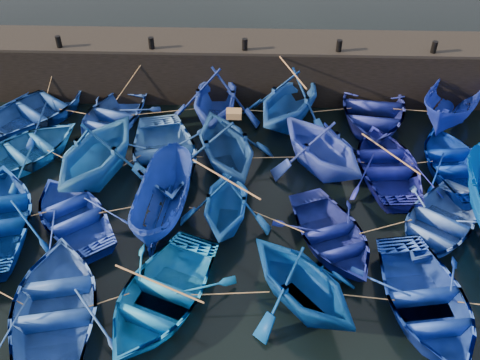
{
  "coord_description": "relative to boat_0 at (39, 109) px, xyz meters",
  "views": [
    {
      "loc": [
        0.47,
        -11.5,
        13.07
      ],
      "look_at": [
        0.0,
        3.2,
        0.7
      ],
      "focal_mm": 40.0,
      "sensor_mm": 36.0,
      "label": 1
    }
  ],
  "objects": [
    {
      "name": "boat_14",
      "position": [
        3.25,
        -6.42,
        -0.09
      ],
      "size": [
        5.18,
        5.4,
        0.91
      ],
      "primitive_type": "imported",
      "rotation": [
        0.0,
        0.0,
        3.8
      ],
      "color": "#1B38BB",
      "rests_on": "ground"
    },
    {
      "name": "boat_9",
      "position": [
        8.32,
        -3.2,
        0.66
      ],
      "size": [
        5.26,
        5.64,
        2.41
      ],
      "primitive_type": "imported",
      "rotation": [
        0.0,
        0.0,
        3.48
      ],
      "color": "navy",
      "rests_on": "ground"
    },
    {
      "name": "boat_1",
      "position": [
        3.23,
        -0.39,
        -0.07
      ],
      "size": [
        4.48,
        5.38,
        0.96
      ],
      "primitive_type": "imported",
      "rotation": [
        0.0,
        0.0,
        -0.28
      ],
      "color": "#1F4292",
      "rests_on": "ground"
    },
    {
      "name": "boat_0",
      "position": [
        0.0,
        0.0,
        0.0
      ],
      "size": [
        6.25,
        6.52,
        1.1
      ],
      "primitive_type": "imported",
      "rotation": [
        0.0,
        0.0,
        2.48
      ],
      "color": "navy",
      "rests_on": "ground"
    },
    {
      "name": "boat_17",
      "position": [
        11.96,
        -7.11,
        -0.1
      ],
      "size": [
        4.45,
        5.13,
        0.89
      ],
      "primitive_type": "imported",
      "rotation": [
        0.0,
        0.0,
        0.38
      ],
      "color": "navy",
      "rests_on": "ground"
    },
    {
      "name": "boat_10",
      "position": [
        11.91,
        -3.08,
        0.63
      ],
      "size": [
        5.72,
        5.88,
        2.36
      ],
      "primitive_type": "imported",
      "rotation": [
        0.0,
        0.0,
        3.74
      ],
      "color": "blue",
      "rests_on": "ground"
    },
    {
      "name": "boat_15",
      "position": [
        6.28,
        -6.04,
        0.32
      ],
      "size": [
        2.19,
        4.66,
        1.74
      ],
      "primitive_type": "imported",
      "rotation": [
        0.0,
        0.0,
        3.03
      ],
      "color": "navy",
      "rests_on": "ground"
    },
    {
      "name": "bollard_4",
      "position": [
        16.89,
        1.7,
        2.32
      ],
      "size": [
        0.24,
        0.24,
        0.5
      ],
      "primitive_type": "cylinder",
      "color": "black",
      "rests_on": "quay_top"
    },
    {
      "name": "quay_wall",
      "position": [
        8.89,
        2.6,
        0.7
      ],
      "size": [
        26.0,
        2.5,
        2.5
      ],
      "primitive_type": "cube",
      "color": "black",
      "rests_on": "ground"
    },
    {
      "name": "boat_16",
      "position": [
        8.46,
        -6.16,
        0.42
      ],
      "size": [
        3.44,
        3.91,
        1.93
      ],
      "primitive_type": "imported",
      "rotation": [
        0.0,
        0.0,
        -0.08
      ],
      "color": "blue",
      "rests_on": "ground"
    },
    {
      "name": "bollard_2",
      "position": [
        8.89,
        1.7,
        2.32
      ],
      "size": [
        0.24,
        0.24,
        0.5
      ],
      "primitive_type": "cylinder",
      "color": "black",
      "rests_on": "quay_top"
    },
    {
      "name": "boat_24",
      "position": [
        14.4,
        -9.75,
        -0.04
      ],
      "size": [
        4.29,
        5.46,
        1.03
      ],
      "primitive_type": "imported",
      "rotation": [
        0.0,
        0.0,
        0.16
      ],
      "color": "#1438B0",
      "rests_on": "ground"
    },
    {
      "name": "boat_21",
      "position": [
        3.83,
        -10.27,
        -0.01
      ],
      "size": [
        4.73,
        5.89,
        1.09
      ],
      "primitive_type": "imported",
      "rotation": [
        0.0,
        0.0,
        3.34
      ],
      "color": "#214BA7",
      "rests_on": "ground"
    },
    {
      "name": "boat_11",
      "position": [
        14.45,
        -3.37,
        -0.05
      ],
      "size": [
        3.78,
        5.05,
        1.0
      ],
      "primitive_type": "imported",
      "rotation": [
        0.0,
        0.0,
        3.21
      ],
      "color": "navy",
      "rests_on": "ground"
    },
    {
      "name": "boat_3",
      "position": [
        10.84,
        0.1,
        0.68
      ],
      "size": [
        5.81,
        6.06,
        2.47
      ],
      "primitive_type": "imported",
      "rotation": [
        0.0,
        0.0,
        -0.5
      ],
      "color": "#16489C",
      "rests_on": "ground"
    },
    {
      "name": "boat_7",
      "position": [
        3.57,
        -3.81,
        0.71
      ],
      "size": [
        5.44,
        5.86,
        2.52
      ],
      "primitive_type": "imported",
      "rotation": [
        0.0,
        0.0,
        2.81
      ],
      "color": "#1A5AA6",
      "rests_on": "ground"
    },
    {
      "name": "boat_23",
      "position": [
        10.8,
        -9.57,
        0.54
      ],
      "size": [
        5.38,
        5.46,
        2.18
      ],
      "primitive_type": "imported",
      "rotation": [
        0.0,
        0.0,
        0.69
      ],
      "color": "navy",
      "rests_on": "ground"
    },
    {
      "name": "boat_22",
      "position": [
        6.72,
        -9.75,
        -0.04
      ],
      "size": [
        5.07,
        5.84,
        1.01
      ],
      "primitive_type": "imported",
      "rotation": [
        0.0,
        0.0,
        -0.39
      ],
      "color": "blue",
      "rests_on": "ground"
    },
    {
      "name": "boat_2",
      "position": [
        7.68,
        0.21,
        0.65
      ],
      "size": [
        4.12,
        4.72,
        2.4
      ],
      "primitive_type": "imported",
      "rotation": [
        0.0,
        0.0,
        -0.04
      ],
      "color": "#1D38A4",
      "rests_on": "ground"
    },
    {
      "name": "bollard_0",
      "position": [
        0.89,
        1.7,
        2.32
      ],
      "size": [
        0.24,
        0.24,
        0.5
      ],
      "primitive_type": "cylinder",
      "color": "black",
      "rests_on": "quay_top"
    },
    {
      "name": "loose_oars",
      "position": [
        10.12,
        -4.8,
        1.08
      ],
      "size": [
        9.98,
        11.93,
        1.53
      ],
      "color": "#99724C",
      "rests_on": "ground"
    },
    {
      "name": "boat_12",
      "position": [
        17.06,
        -3.18,
        -0.07
      ],
      "size": [
        3.83,
        5.0,
        0.97
      ],
      "primitive_type": "imported",
      "rotation": [
        0.0,
        0.0,
        3.25
      ],
      "color": "#0327A4",
      "rests_on": "ground"
    },
    {
      "name": "quay_top",
      "position": [
        8.89,
        2.6,
        2.01
      ],
      "size": [
        26.0,
        2.5,
        0.12
      ],
      "primitive_type": "cube",
      "color": "black",
      "rests_on": "quay_wall"
    },
    {
      "name": "ground",
      "position": [
        8.89,
        -7.9,
        -0.55
      ],
      "size": [
        120.0,
        120.0,
        0.0
      ],
      "primitive_type": "plane",
      "color": "black",
      "rests_on": "ground"
    },
    {
      "name": "wooden_crate",
      "position": [
        8.62,
        -3.2,
        1.99
      ],
      "size": [
        0.55,
        0.42,
        0.26
      ],
      "primitive_type": "cube",
      "color": "olive",
      "rests_on": "boat_9"
    },
    {
      "name": "boat_5",
      "position": [
        17.79,
        0.32,
        0.47
      ],
      "size": [
        4.39,
        5.53,
        2.03
      ],
      "primitive_type": "imported",
      "rotation": [
        0.0,
        0.0,
        -0.54
      ],
      "color": "#162CAB",
      "rests_on": "ground"
    },
    {
      "name": "boat_4",
      "position": [
        14.46,
        0.47,
        0.05
      ],
      "size": [
        4.84,
        6.27,
        1.2
      ],
      "primitive_type": "imported",
      "rotation": [
        0.0,
        0.0,
        -0.13
      ],
      "color": "navy",
      "rests_on": "ground"
    },
    {
      "name": "boat_6",
      "position": [
        0.41,
        -2.95,
        -0.06
      ],
      "size": [
        5.64,
        5.79,
        0.98
      ],
      "primitive_type": "imported",
      "rotation": [
        0.0,
        0.0,
        2.43
      ],
      "color": "#16579F",
      "rests_on": "ground"
    },
    {
      "name": "bollard_3",
      "position": [
        12.89,
        1.7,
        2.32
      ],
      "size": [
        0.24,
        0.24,
        0.5
      ],
      "primitive_type": "cylinder",
      "color": "black",
      "rests_on": "quay_top"
    },
    {
      "name": "bollard_1",
      "position": [
        4.89,
        1.7,
        2.32
      ],
      "size": [
        0.24,
        0.24,
        0.5
      ],
      "primitive_type": "cylinder",
      "color": "black",
      "rests_on": "quay_top"
    },
    {
      "name": "boat_18",
      "position": [
        15.6,
        -6.41,
        -0.09
      ],
      "size": [
        5.23,
        5.51,
        0.93
      ],
      "primitive_type": "imported",
      "rotation": [
        0.0,
        0.0,
        -0.63
      ],
      "color": "blue",
      "rests_on": "ground"
    },
    {
      "name": "mooring_ropes",
      "position": [
        8.77,
        -2.92,
        0.33
      ],
      "size": [
        17.84,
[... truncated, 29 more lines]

